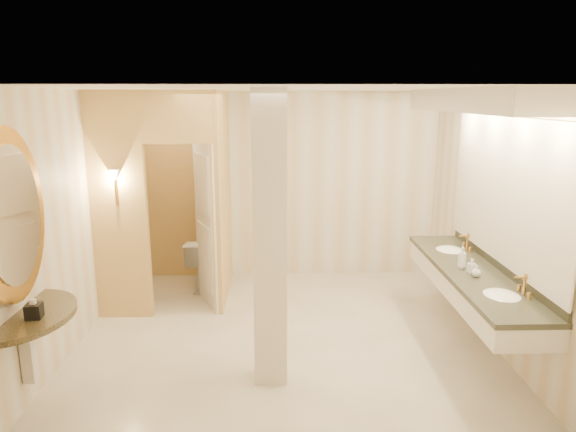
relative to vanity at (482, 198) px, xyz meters
name	(u,v)px	position (x,y,z in m)	size (l,w,h in m)	color
floor	(284,332)	(-1.98, 0.40, -1.63)	(4.50, 4.50, 0.00)	beige
ceiling	(284,89)	(-1.98, 0.40, 1.07)	(4.50, 4.50, 0.00)	white
wall_back	(282,186)	(-1.98, 2.40, -0.28)	(4.50, 0.02, 2.70)	beige
wall_front	(289,282)	(-1.98, -1.60, -0.28)	(4.50, 0.02, 2.70)	beige
wall_left	(75,218)	(-4.23, 0.40, -0.28)	(0.02, 4.00, 2.70)	beige
wall_right	(490,216)	(0.27, 0.40, -0.28)	(0.02, 4.00, 2.70)	beige
toilet_closet	(194,197)	(-3.10, 1.37, -0.24)	(1.50, 1.55, 2.70)	tan
wall_sconce	(115,177)	(-3.90, 0.83, 0.10)	(0.14, 0.14, 0.42)	#B5803A
vanity	(482,198)	(0.00, 0.00, 0.00)	(0.75, 2.80, 2.09)	silver
console_shelf	(13,258)	(-4.19, -1.00, -0.28)	(1.10, 1.10, 2.00)	black
pillar	(270,241)	(-2.12, -0.56, -0.28)	(0.30, 0.30, 2.70)	silver
tissue_box	(34,311)	(-4.03, -1.10, -0.69)	(0.12, 0.12, 0.12)	black
toilet	(204,262)	(-3.08, 1.86, -1.27)	(0.41, 0.71, 0.73)	white
soap_bottle_a	(471,266)	(-0.09, -0.11, -0.68)	(0.07, 0.07, 0.15)	beige
soap_bottle_b	(476,271)	(-0.08, -0.22, -0.70)	(0.09, 0.09, 0.12)	silver
soap_bottle_c	(462,258)	(-0.13, 0.05, -0.64)	(0.09, 0.09, 0.23)	#C6B28C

